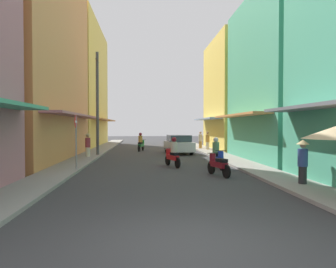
{
  "coord_description": "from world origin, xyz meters",
  "views": [
    {
      "loc": [
        -0.79,
        -5.54,
        2.14
      ],
      "look_at": [
        0.71,
        14.08,
        1.64
      ],
      "focal_mm": 33.69,
      "sensor_mm": 36.0,
      "label": 1
    }
  ],
  "objects_px": {
    "motorbike_black": "(177,141)",
    "motorbike_maroon": "(218,164)",
    "motorbike_blue": "(217,155)",
    "motorbike_red": "(173,153)",
    "parked_car": "(179,144)",
    "street_sign_no_entry": "(76,135)",
    "pedestrian_foreground": "(88,144)",
    "pedestrian_crossing": "(208,141)",
    "pedestrian_midway": "(303,160)",
    "utility_pole": "(97,103)",
    "motorbike_green": "(141,143)",
    "pedestrian_far": "(200,141)"
  },
  "relations": [
    {
      "from": "motorbike_black",
      "to": "motorbike_maroon",
      "type": "height_order",
      "value": "same"
    },
    {
      "from": "motorbike_blue",
      "to": "motorbike_red",
      "type": "relative_size",
      "value": 1.04
    },
    {
      "from": "parked_car",
      "to": "street_sign_no_entry",
      "type": "distance_m",
      "value": 11.07
    },
    {
      "from": "motorbike_black",
      "to": "pedestrian_foreground",
      "type": "height_order",
      "value": "pedestrian_foreground"
    },
    {
      "from": "pedestrian_crossing",
      "to": "pedestrian_foreground",
      "type": "relative_size",
      "value": 0.98
    },
    {
      "from": "pedestrian_midway",
      "to": "utility_pole",
      "type": "relative_size",
      "value": 0.23
    },
    {
      "from": "pedestrian_midway",
      "to": "pedestrian_foreground",
      "type": "bearing_deg",
      "value": 131.47
    },
    {
      "from": "motorbike_green",
      "to": "pedestrian_far",
      "type": "distance_m",
      "value": 5.54
    },
    {
      "from": "motorbike_red",
      "to": "pedestrian_midway",
      "type": "bearing_deg",
      "value": -55.09
    },
    {
      "from": "pedestrian_far",
      "to": "pedestrian_foreground",
      "type": "height_order",
      "value": "pedestrian_foreground"
    },
    {
      "from": "utility_pole",
      "to": "motorbike_black",
      "type": "bearing_deg",
      "value": 60.04
    },
    {
      "from": "motorbike_green",
      "to": "pedestrian_foreground",
      "type": "distance_m",
      "value": 6.87
    },
    {
      "from": "utility_pole",
      "to": "street_sign_no_entry",
      "type": "relative_size",
      "value": 2.77
    },
    {
      "from": "pedestrian_foreground",
      "to": "motorbike_black",
      "type": "bearing_deg",
      "value": 61.46
    },
    {
      "from": "motorbike_maroon",
      "to": "motorbike_green",
      "type": "height_order",
      "value": "motorbike_green"
    },
    {
      "from": "motorbike_red",
      "to": "parked_car",
      "type": "relative_size",
      "value": 0.41
    },
    {
      "from": "street_sign_no_entry",
      "to": "motorbike_blue",
      "type": "bearing_deg",
      "value": 4.21
    },
    {
      "from": "parked_car",
      "to": "pedestrian_far",
      "type": "xyz_separation_m",
      "value": [
        2.44,
        3.99,
        0.08
      ]
    },
    {
      "from": "pedestrian_far",
      "to": "pedestrian_midway",
      "type": "distance_m",
      "value": 17.72
    },
    {
      "from": "motorbike_red",
      "to": "motorbike_maroon",
      "type": "bearing_deg",
      "value": -62.0
    },
    {
      "from": "motorbike_maroon",
      "to": "motorbike_green",
      "type": "bearing_deg",
      "value": 103.97
    },
    {
      "from": "pedestrian_midway",
      "to": "motorbike_blue",
      "type": "bearing_deg",
      "value": 111.26
    },
    {
      "from": "street_sign_no_entry",
      "to": "motorbike_black",
      "type": "bearing_deg",
      "value": 70.83
    },
    {
      "from": "pedestrian_foreground",
      "to": "utility_pole",
      "type": "distance_m",
      "value": 3.2
    },
    {
      "from": "motorbike_green",
      "to": "pedestrian_crossing",
      "type": "xyz_separation_m",
      "value": [
        5.77,
        -0.04,
        0.12
      ]
    },
    {
      "from": "motorbike_blue",
      "to": "motorbike_red",
      "type": "height_order",
      "value": "same"
    },
    {
      "from": "street_sign_no_entry",
      "to": "motorbike_green",
      "type": "bearing_deg",
      "value": 76.37
    },
    {
      "from": "motorbike_red",
      "to": "parked_car",
      "type": "distance_m",
      "value": 8.02
    },
    {
      "from": "motorbike_green",
      "to": "motorbike_maroon",
      "type": "bearing_deg",
      "value": -76.03
    },
    {
      "from": "motorbike_maroon",
      "to": "motorbike_green",
      "type": "xyz_separation_m",
      "value": [
        -3.42,
        13.73,
        0.2
      ]
    },
    {
      "from": "motorbike_green",
      "to": "utility_pole",
      "type": "xyz_separation_m",
      "value": [
        -3.01,
        -4.45,
        3.04
      ]
    },
    {
      "from": "pedestrian_far",
      "to": "pedestrian_foreground",
      "type": "xyz_separation_m",
      "value": [
        -8.82,
        -7.27,
        0.13
      ]
    },
    {
      "from": "pedestrian_foreground",
      "to": "street_sign_no_entry",
      "type": "distance_m",
      "value": 6.14
    },
    {
      "from": "street_sign_no_entry",
      "to": "motorbike_red",
      "type": "bearing_deg",
      "value": 16.87
    },
    {
      "from": "motorbike_maroon",
      "to": "street_sign_no_entry",
      "type": "height_order",
      "value": "street_sign_no_entry"
    },
    {
      "from": "motorbike_red",
      "to": "street_sign_no_entry",
      "type": "bearing_deg",
      "value": -163.13
    },
    {
      "from": "pedestrian_far",
      "to": "street_sign_no_entry",
      "type": "bearing_deg",
      "value": -121.89
    },
    {
      "from": "motorbike_maroon",
      "to": "pedestrian_far",
      "type": "distance_m",
      "value": 15.18
    },
    {
      "from": "motorbike_maroon",
      "to": "parked_car",
      "type": "relative_size",
      "value": 0.41
    },
    {
      "from": "motorbike_black",
      "to": "pedestrian_far",
      "type": "xyz_separation_m",
      "value": [
        1.52,
        -6.15,
        0.32
      ]
    },
    {
      "from": "pedestrian_foreground",
      "to": "utility_pole",
      "type": "relative_size",
      "value": 0.23
    },
    {
      "from": "pedestrian_crossing",
      "to": "utility_pole",
      "type": "height_order",
      "value": "utility_pole"
    },
    {
      "from": "parked_car",
      "to": "street_sign_no_entry",
      "type": "relative_size",
      "value": 1.59
    },
    {
      "from": "pedestrian_crossing",
      "to": "utility_pole",
      "type": "distance_m",
      "value": 10.25
    },
    {
      "from": "motorbike_blue",
      "to": "utility_pole",
      "type": "xyz_separation_m",
      "value": [
        -6.91,
        7.06,
        3.04
      ]
    },
    {
      "from": "pedestrian_foreground",
      "to": "motorbike_red",
      "type": "bearing_deg",
      "value": -41.87
    },
    {
      "from": "pedestrian_far",
      "to": "motorbike_red",
      "type": "bearing_deg",
      "value": -106.94
    },
    {
      "from": "motorbike_black",
      "to": "parked_car",
      "type": "relative_size",
      "value": 0.43
    },
    {
      "from": "motorbike_maroon",
      "to": "pedestrian_midway",
      "type": "xyz_separation_m",
      "value": [
        2.38,
        -2.66,
        0.43
      ]
    },
    {
      "from": "motorbike_green",
      "to": "utility_pole",
      "type": "distance_m",
      "value": 6.18
    }
  ]
}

